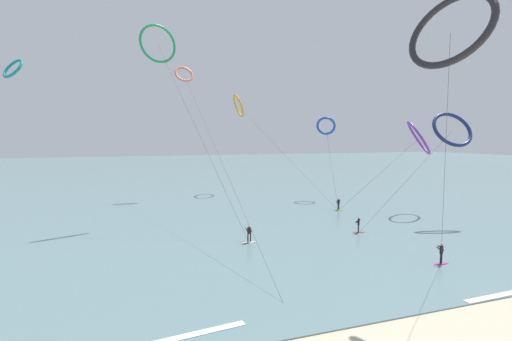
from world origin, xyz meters
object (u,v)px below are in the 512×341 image
Objects in this scene: surfer_crimson at (358,226)px; surfer_lime at (338,205)px; kite_amber at (238,106)px; kite_cobalt at (326,126)px; kite_charcoal at (451,30)px; kite_teal at (13,69)px; kite_navy at (452,129)px; kite_emerald at (158,44)px; surfer_magenta at (441,255)px; kite_violet at (419,138)px; surfer_ivory at (249,235)px; kite_coral at (184,74)px.

surfer_crimson is 12.54m from surfer_lime.
kite_amber is 17.79m from kite_cobalt.
surfer_lime is 0.06× the size of kite_amber.
kite_charcoal reaches higher than kite_amber.
kite_navy is at bearing 14.00° from kite_teal.
kite_emerald is 37.11m from kite_navy.
kite_navy is at bearing -43.98° from kite_emerald.
surfer_crimson is 56.78m from kite_teal.
surfer_crimson is 0.09× the size of kite_charcoal.
surfer_magenta is 64.28m from kite_teal.
kite_charcoal reaches higher than surfer_magenta.
surfer_magenta is at bearing 111.88° from kite_cobalt.
kite_violet is at bearing -33.38° from kite_emerald.
kite_violet is at bearing -51.57° from surfer_lime.
kite_violet reaches higher than surfer_magenta.
kite_teal is (-27.28, 35.38, 20.06)m from surfer_ivory.
surfer_lime is 22.72m from surfer_magenta.
kite_amber is at bearing 47.10° from kite_teal.
surfer_magenta is 0.09× the size of kite_charcoal.
kite_amber is (-2.60, 35.69, 15.38)m from surfer_crimson.
kite_amber is at bearing -12.49° from kite_cobalt.
surfer_crimson and surfer_magenta have the same top height.
surfer_magenta is at bearing -139.69° from surfer_crimson.
kite_cobalt is at bearing 39.64° from surfer_lime.
kite_navy is 0.84× the size of kite_charcoal.
surfer_crimson is at bearing -59.57° from kite_emerald.
kite_teal is at bearing 121.63° from surfer_lime.
kite_coral is (-13.47, 44.29, 20.32)m from surfer_magenta.
kite_amber reaches higher than surfer_lime.
kite_navy is (26.63, -32.39, -10.01)m from kite_coral.
surfer_crimson is 17.08m from kite_navy.
kite_charcoal is (-17.21, -15.77, 5.77)m from kite_navy.
surfer_magenta is at bearing 177.37° from kite_violet.
kite_coral reaches higher than kite_charcoal.
kite_charcoal reaches higher than surfer_ivory.
kite_navy reaches higher than kite_violet.
kite_coral is 18.96m from kite_emerald.
kite_amber reaches higher than surfer_crimson.
surfer_lime is 0.10× the size of kite_navy.
kite_emerald is 1.24× the size of kite_charcoal.
kite_amber is 1.62× the size of kite_navy.
surfer_ivory is at bearing 127.00° from surfer_crimson.
kite_charcoal is at bearing -88.90° from kite_coral.
surfer_ivory is at bearing 83.02° from kite_cobalt.
kite_coral is at bearing 176.63° from kite_charcoal.
kite_emerald is at bearing 2.61° from kite_teal.
kite_cobalt is at bearing 32.02° from kite_teal.
kite_emerald reaches higher than kite_amber.
kite_amber is 11.75m from kite_coral.
kite_amber reaches higher than surfer_ivory.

